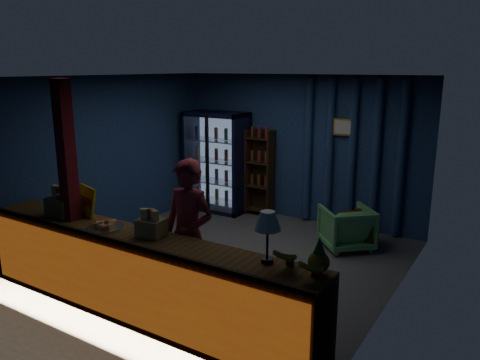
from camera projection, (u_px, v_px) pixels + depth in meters
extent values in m
plane|color=#515154|center=(232.00, 258.00, 6.85)|extent=(4.60, 4.60, 0.00)
plane|color=navy|center=(299.00, 149.00, 8.35)|extent=(4.60, 0.00, 4.60)
plane|color=navy|center=(113.00, 211.00, 4.73)|extent=(4.60, 0.00, 4.60)
plane|color=navy|center=(115.00, 155.00, 7.73)|extent=(0.00, 4.40, 4.40)
plane|color=navy|center=(400.00, 194.00, 5.36)|extent=(0.00, 4.40, 4.40)
plane|color=#472D19|center=(231.00, 76.00, 6.23)|extent=(4.60, 4.60, 0.00)
cube|color=brown|center=(139.00, 276.00, 5.17)|extent=(4.40, 0.55, 0.95)
cube|color=#EC441B|center=(119.00, 286.00, 4.93)|extent=(4.35, 0.02, 0.81)
cube|color=#3A2612|center=(118.00, 241.00, 4.83)|extent=(4.40, 0.04, 0.04)
cube|color=maroon|center=(70.00, 191.00, 5.52)|extent=(0.16, 0.16, 2.60)
cube|color=black|center=(225.00, 160.00, 9.17)|extent=(1.20, 0.06, 1.90)
cube|color=black|center=(193.00, 159.00, 9.24)|extent=(0.06, 0.60, 1.90)
cube|color=black|center=(242.00, 165.00, 8.65)|extent=(0.06, 0.60, 1.90)
cube|color=black|center=(216.00, 114.00, 8.73)|extent=(1.20, 0.60, 0.08)
cube|color=black|center=(217.00, 207.00, 9.16)|extent=(1.20, 0.60, 0.08)
cube|color=#99B2D8|center=(223.00, 160.00, 9.13)|extent=(1.08, 0.02, 1.74)
cube|color=white|center=(208.00, 164.00, 8.72)|extent=(1.12, 0.02, 1.78)
cube|color=black|center=(207.00, 165.00, 8.70)|extent=(0.05, 0.05, 1.80)
cube|color=silver|center=(217.00, 201.00, 9.13)|extent=(1.08, 0.48, 0.02)
cylinder|color=#A63E17|center=(199.00, 191.00, 9.33)|extent=(0.07, 0.07, 0.22)
cylinder|color=#1C701F|center=(208.00, 193.00, 9.22)|extent=(0.07, 0.07, 0.22)
cylinder|color=#A16F18|center=(217.00, 195.00, 9.10)|extent=(0.07, 0.07, 0.22)
cylinder|color=#241751|center=(227.00, 196.00, 8.98)|extent=(0.07, 0.07, 0.22)
cylinder|color=maroon|center=(237.00, 198.00, 8.87)|extent=(0.07, 0.07, 0.22)
cube|color=silver|center=(217.00, 181.00, 9.04)|extent=(1.08, 0.48, 0.02)
cylinder|color=#1C701F|center=(198.00, 172.00, 9.24)|extent=(0.07, 0.07, 0.22)
cylinder|color=#A16F18|center=(207.00, 173.00, 9.12)|extent=(0.07, 0.07, 0.22)
cylinder|color=#241751|center=(217.00, 175.00, 9.01)|extent=(0.07, 0.07, 0.22)
cylinder|color=maroon|center=(227.00, 176.00, 8.89)|extent=(0.07, 0.07, 0.22)
cylinder|color=#A63E17|center=(236.00, 177.00, 8.77)|extent=(0.07, 0.07, 0.22)
cube|color=silver|center=(217.00, 161.00, 8.94)|extent=(1.08, 0.48, 0.02)
cylinder|color=#A16F18|center=(198.00, 152.00, 9.14)|extent=(0.07, 0.07, 0.22)
cylinder|color=#241751|center=(207.00, 153.00, 9.03)|extent=(0.07, 0.07, 0.22)
cylinder|color=maroon|center=(217.00, 154.00, 8.91)|extent=(0.07, 0.07, 0.22)
cylinder|color=#A63E17|center=(226.00, 155.00, 8.80)|extent=(0.07, 0.07, 0.22)
cylinder|color=#1C701F|center=(236.00, 156.00, 8.68)|extent=(0.07, 0.07, 0.22)
cube|color=silver|center=(216.00, 140.00, 8.85)|extent=(1.08, 0.48, 0.02)
cylinder|color=#241751|center=(197.00, 132.00, 9.05)|extent=(0.07, 0.07, 0.22)
cylinder|color=maroon|center=(207.00, 132.00, 8.93)|extent=(0.07, 0.07, 0.22)
cylinder|color=#A63E17|center=(216.00, 133.00, 8.82)|extent=(0.07, 0.07, 0.22)
cylinder|color=#1C701F|center=(226.00, 134.00, 8.70)|extent=(0.07, 0.07, 0.22)
cylinder|color=#A16F18|center=(236.00, 135.00, 8.58)|extent=(0.07, 0.07, 0.22)
cube|color=#3A2612|center=(263.00, 172.00, 8.79)|extent=(0.50, 0.02, 1.60)
cube|color=#3A2612|center=(249.00, 172.00, 8.81)|extent=(0.03, 0.28, 1.60)
cube|color=#3A2612|center=(271.00, 175.00, 8.56)|extent=(0.03, 0.28, 1.60)
cube|color=#3A2612|center=(259.00, 209.00, 8.85)|extent=(0.46, 0.26, 0.02)
cube|color=#3A2612|center=(259.00, 186.00, 8.74)|extent=(0.46, 0.26, 0.02)
cube|color=#3A2612|center=(260.00, 162.00, 8.64)|extent=(0.46, 0.26, 0.02)
cube|color=#3A2612|center=(260.00, 138.00, 8.53)|extent=(0.46, 0.26, 0.02)
cylinder|color=navy|center=(308.00, 150.00, 8.20)|extent=(0.14, 0.14, 2.50)
cylinder|color=navy|center=(329.00, 152.00, 7.99)|extent=(0.14, 0.14, 2.50)
cylinder|color=navy|center=(352.00, 154.00, 7.79)|extent=(0.14, 0.14, 2.50)
cylinder|color=navy|center=(376.00, 157.00, 7.58)|extent=(0.14, 0.14, 2.50)
cylinder|color=navy|center=(401.00, 159.00, 7.38)|extent=(0.14, 0.14, 2.50)
cube|color=gold|center=(344.00, 127.00, 7.73)|extent=(0.36, 0.03, 0.28)
cube|color=silver|center=(343.00, 127.00, 7.71)|extent=(0.30, 0.01, 0.22)
imported|color=maroon|center=(189.00, 235.00, 5.29)|extent=(0.66, 0.45, 1.74)
imported|color=#57AF60|center=(346.00, 228.00, 7.15)|extent=(1.01, 1.01, 0.66)
cube|color=#3A2612|center=(357.00, 231.00, 7.22)|extent=(0.57, 0.43, 0.51)
cylinder|color=#3A2612|center=(358.00, 212.00, 7.15)|extent=(0.10, 0.10, 0.10)
cube|color=yellow|center=(87.00, 201.00, 5.73)|extent=(0.45, 0.22, 0.35)
cube|color=red|center=(85.00, 201.00, 5.72)|extent=(0.36, 0.14, 0.09)
cylinder|color=red|center=(57.00, 206.00, 5.76)|extent=(0.09, 0.09, 0.22)
cylinder|color=red|center=(56.00, 194.00, 5.72)|extent=(0.04, 0.04, 0.08)
cylinder|color=white|center=(55.00, 191.00, 5.72)|extent=(0.05, 0.05, 0.02)
cylinder|color=red|center=(59.00, 209.00, 5.61)|extent=(0.09, 0.09, 0.22)
cylinder|color=red|center=(58.00, 197.00, 5.58)|extent=(0.04, 0.04, 0.08)
cylinder|color=white|center=(58.00, 195.00, 5.57)|extent=(0.05, 0.05, 0.02)
cylinder|color=silver|center=(73.00, 210.00, 5.60)|extent=(0.09, 0.09, 0.22)
cylinder|color=silver|center=(72.00, 198.00, 5.57)|extent=(0.04, 0.04, 0.08)
cylinder|color=white|center=(72.00, 195.00, 5.56)|extent=(0.05, 0.05, 0.02)
cube|color=#988449|center=(63.00, 206.00, 5.70)|extent=(0.36, 0.29, 0.23)
cube|color=gold|center=(57.00, 191.00, 5.71)|extent=(0.09, 0.06, 0.15)
cube|color=#E04F2A|center=(62.00, 192.00, 5.66)|extent=(0.09, 0.06, 0.15)
cube|color=gold|center=(66.00, 193.00, 5.61)|extent=(0.09, 0.06, 0.15)
cube|color=#988449|center=(151.00, 227.00, 5.04)|extent=(0.31, 0.27, 0.18)
cube|color=gold|center=(145.00, 213.00, 5.03)|extent=(0.08, 0.06, 0.12)
cube|color=#E04F2A|center=(151.00, 214.00, 5.00)|extent=(0.08, 0.06, 0.12)
cube|color=gold|center=(156.00, 215.00, 4.98)|extent=(0.08, 0.06, 0.12)
cylinder|color=silver|center=(106.00, 227.00, 5.27)|extent=(0.41, 0.41, 0.02)
cube|color=gold|center=(111.00, 226.00, 5.22)|extent=(0.09, 0.06, 0.04)
cube|color=#E04F2A|center=(113.00, 224.00, 5.28)|extent=(0.11, 0.11, 0.04)
cube|color=gold|center=(111.00, 223.00, 5.33)|extent=(0.06, 0.09, 0.04)
cube|color=#E04F2A|center=(106.00, 222.00, 5.34)|extent=(0.11, 0.11, 0.04)
cube|color=gold|center=(101.00, 223.00, 5.30)|extent=(0.09, 0.06, 0.04)
cube|color=#E04F2A|center=(98.00, 225.00, 5.24)|extent=(0.11, 0.11, 0.04)
cube|color=gold|center=(100.00, 227.00, 5.19)|extent=(0.06, 0.09, 0.04)
cube|color=#E04F2A|center=(105.00, 227.00, 5.18)|extent=(0.11, 0.11, 0.04)
cylinder|color=black|center=(267.00, 260.00, 4.36)|extent=(0.12, 0.12, 0.04)
cylinder|color=black|center=(267.00, 243.00, 4.32)|extent=(0.02, 0.02, 0.35)
cone|color=white|center=(268.00, 221.00, 4.27)|extent=(0.25, 0.25, 0.17)
sphere|color=olive|center=(319.00, 262.00, 4.10)|extent=(0.19, 0.19, 0.19)
cone|color=#1F581E|center=(319.00, 245.00, 4.06)|extent=(0.11, 0.11, 0.15)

